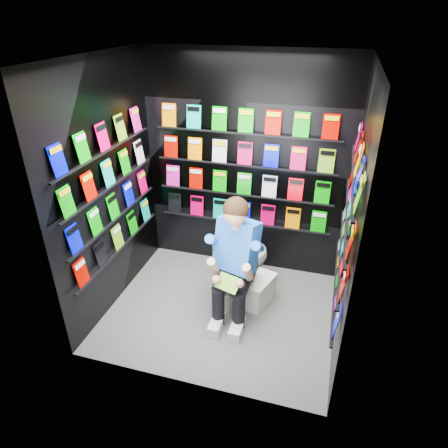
# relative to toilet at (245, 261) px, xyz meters

# --- Properties ---
(floor) EXTENTS (2.40, 2.40, 0.00)m
(floor) POSITION_rel_toilet_xyz_m (-0.14, -0.49, -0.37)
(floor) COLOR #5F5F5C
(floor) RESTS_ON ground
(ceiling) EXTENTS (2.40, 2.40, 0.00)m
(ceiling) POSITION_rel_toilet_xyz_m (-0.14, -0.49, 2.23)
(ceiling) COLOR white
(ceiling) RESTS_ON floor
(wall_back) EXTENTS (2.40, 0.04, 2.60)m
(wall_back) POSITION_rel_toilet_xyz_m (-0.14, 0.51, 0.93)
(wall_back) COLOR black
(wall_back) RESTS_ON floor
(wall_front) EXTENTS (2.40, 0.04, 2.60)m
(wall_front) POSITION_rel_toilet_xyz_m (-0.14, -1.49, 0.93)
(wall_front) COLOR black
(wall_front) RESTS_ON floor
(wall_left) EXTENTS (0.04, 2.00, 2.60)m
(wall_left) POSITION_rel_toilet_xyz_m (-1.34, -0.49, 0.93)
(wall_left) COLOR black
(wall_left) RESTS_ON floor
(wall_right) EXTENTS (0.04, 2.00, 2.60)m
(wall_right) POSITION_rel_toilet_xyz_m (1.06, -0.49, 0.93)
(wall_right) COLOR black
(wall_right) RESTS_ON floor
(comics_back) EXTENTS (2.10, 0.06, 1.37)m
(comics_back) POSITION_rel_toilet_xyz_m (-0.14, 0.48, 0.94)
(comics_back) COLOR #CC004C
(comics_back) RESTS_ON wall_back
(comics_left) EXTENTS (0.06, 1.70, 1.37)m
(comics_left) POSITION_rel_toilet_xyz_m (-1.31, -0.49, 0.94)
(comics_left) COLOR #CC004C
(comics_left) RESTS_ON wall_left
(comics_right) EXTENTS (0.06, 1.70, 1.37)m
(comics_right) POSITION_rel_toilet_xyz_m (1.03, -0.49, 0.94)
(comics_right) COLOR #CC004C
(comics_right) RESTS_ON wall_right
(toilet) EXTENTS (0.62, 0.84, 0.73)m
(toilet) POSITION_rel_toilet_xyz_m (0.00, 0.00, 0.00)
(toilet) COLOR silver
(toilet) RESTS_ON floor
(longbox) EXTENTS (0.33, 0.45, 0.30)m
(longbox) POSITION_rel_toilet_xyz_m (0.22, -0.25, -0.22)
(longbox) COLOR white
(longbox) RESTS_ON floor
(longbox_lid) EXTENTS (0.36, 0.47, 0.03)m
(longbox_lid) POSITION_rel_toilet_xyz_m (0.22, -0.25, -0.05)
(longbox_lid) COLOR white
(longbox_lid) RESTS_ON longbox
(reader) EXTENTS (0.79, 0.96, 1.53)m
(reader) POSITION_rel_toilet_xyz_m (0.00, -0.38, 0.43)
(reader) COLOR blue
(reader) RESTS_ON toilet
(held_comic) EXTENTS (0.28, 0.21, 0.10)m
(held_comic) POSITION_rel_toilet_xyz_m (0.00, -0.73, 0.21)
(held_comic) COLOR green
(held_comic) RESTS_ON reader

